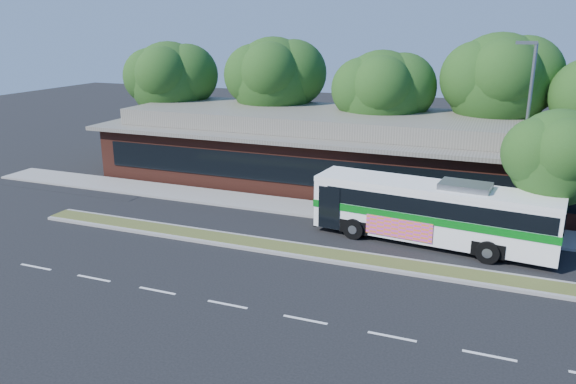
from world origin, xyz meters
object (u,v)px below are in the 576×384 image
Objects in this scene: sedan at (165,169)px; sidewalk_tree at (566,156)px; lamp_post at (524,136)px; transit_bus at (434,208)px.

sidewalk_tree reaches higher than sedan.
sidewalk_tree is at bearing -18.91° from lamp_post.
lamp_post is 1.95m from sidewalk_tree.
lamp_post is 0.81× the size of transit_bus.
sidewalk_tree is (5.26, 1.61, 2.55)m from transit_bus.
lamp_post reaches higher than transit_bus.
sedan is 23.80m from sidewalk_tree.
lamp_post reaches higher than sedan.
sidewalk_tree is at bearing 23.51° from transit_bus.
transit_bus is 1.77× the size of sidewalk_tree.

